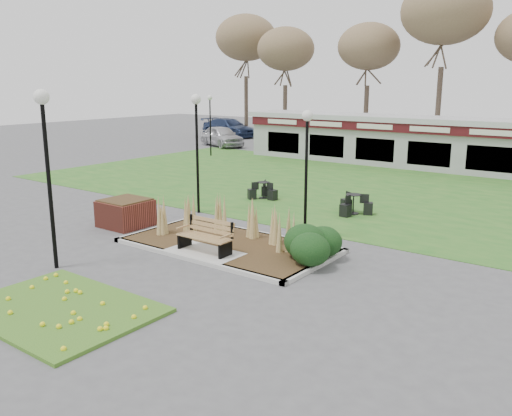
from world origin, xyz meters
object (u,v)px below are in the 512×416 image
Objects in this scene: car_black at (292,132)px; car_blue at (229,128)px; food_pavilion at (438,143)px; lamp_post_near_right at (45,140)px; bistro_set_c at (263,193)px; park_bench at (207,235)px; brick_planter at (126,213)px; lamp_post_mid_right at (197,127)px; car_silver at (222,136)px; lamp_post_near_left at (307,147)px; lamp_post_far_left at (210,112)px; bistro_set_a at (353,207)px.

car_blue is (-6.70, 0.00, 0.04)m from car_black.
lamp_post_near_right reaches higher than food_pavilion.
bistro_set_c is 0.23× the size of car_blue.
park_bench reaches higher than brick_planter.
car_black is at bearing 118.36° from park_bench.
lamp_post_mid_right is 21.73m from car_silver.
lamp_post_near_right reaches higher than lamp_post_near_left.
car_blue is at bearing 57.23° from car_silver.
car_black is 0.84× the size of car_blue.
car_silver is (-18.44, 17.80, -2.18)m from lamp_post_near_left.
food_pavilion is at bearing 83.73° from lamp_post_near_right.
brick_planter is at bearing -58.01° from lamp_post_far_left.
bistro_set_c is (-3.20, -12.50, -1.22)m from food_pavilion.
car_black reaches higher than brick_planter.
lamp_post_near_right is at bearing -86.26° from bistro_set_c.
food_pavilion is 14.53m from lamp_post_far_left.
brick_planter reaches higher than bistro_set_a.
car_silver reaches higher than bistro_set_a.
lamp_post_near_left reaches higher than brick_planter.
brick_planter is 5.31m from lamp_post_near_right.
lamp_post_mid_right is at bearing -135.29° from car_blue.
lamp_post_mid_right reaches higher than lamp_post_near_left.
lamp_post_near_left is at bearing -40.37° from lamp_post_far_left.
lamp_post_near_left reaches higher than car_silver.
brick_planter is 0.06× the size of food_pavilion.
brick_planter is 0.37× the size of lamp_post_near_left.
park_bench is at bearing -134.06° from car_blue.
brick_planter is 0.37× the size of lamp_post_far_left.
lamp_post_near_left reaches higher than lamp_post_far_left.
lamp_post_far_left is 0.87× the size of car_silver.
food_pavilion is at bearing 95.08° from lamp_post_near_left.
lamp_post_near_left reaches higher than car_black.
car_black is (-0.44, 10.63, -2.14)m from lamp_post_far_left.
lamp_post_mid_right reaches higher than lamp_post_far_left.
lamp_post_far_left is (-11.48, 19.36, -0.51)m from lamp_post_near_right.
park_bench is at bearing -44.88° from lamp_post_mid_right.
lamp_post_far_left is 10.85m from car_black.
brick_planter is at bearing -159.52° from lamp_post_near_left.
lamp_post_near_right is 3.58× the size of bistro_set_c.
lamp_post_far_left is at bearing -138.49° from car_blue.
car_blue is (-21.14, 7.04, -0.66)m from food_pavilion.
bistro_set_a is 22.75m from car_silver.
bistro_set_a is 1.07× the size of bistro_set_c.
lamp_post_mid_right is 25.55m from car_black.
bistro_set_c is at bearing 93.74° from lamp_post_near_right.
brick_planter is 27.87m from car_black.
park_bench is 5.87m from lamp_post_mid_right.
bistro_set_c is at bearing -154.64° from car_black.
lamp_post_mid_right is at bearing 76.80° from brick_planter.
lamp_post_near_left is 0.86× the size of lamp_post_near_right.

